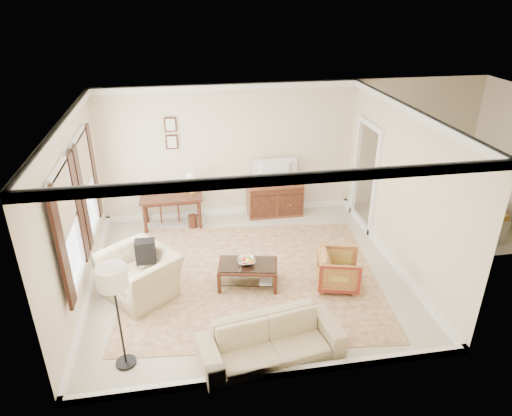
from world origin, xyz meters
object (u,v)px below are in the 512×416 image
object	(u,v)px
sideboard	(275,199)
sofa	(271,336)
writing_desk	(172,201)
striped_armchair	(339,269)
tv	(276,164)
coffee_table	(248,269)
club_armchair	(139,268)

from	to	relation	value
sideboard	sofa	xyz separation A→B (m)	(-0.95, -4.33, 0.01)
writing_desk	striped_armchair	distance (m)	3.89
sideboard	tv	distance (m)	0.84
coffee_table	sofa	bearing A→B (deg)	-88.24
writing_desk	club_armchair	size ratio (longest dim) A/B	1.10
striped_armchair	club_armchair	world-z (taller)	club_armchair
tv	coffee_table	bearing A→B (deg)	68.55
writing_desk	striped_armchair	xyz separation A→B (m)	(2.77, -2.72, -0.24)
tv	sofa	size ratio (longest dim) A/B	0.48
writing_desk	sideboard	world-z (taller)	sideboard
striped_armchair	sofa	world-z (taller)	sofa
club_armchair	striped_armchair	bearing A→B (deg)	45.25
writing_desk	striped_armchair	world-z (taller)	striped_armchair
sideboard	club_armchair	distance (m)	3.77
coffee_table	writing_desk	bearing A→B (deg)	117.50
writing_desk	club_armchair	xyz separation A→B (m)	(-0.54, -2.36, -0.08)
striped_armchair	club_armchair	bearing A→B (deg)	98.77
writing_desk	club_armchair	world-z (taller)	club_armchair
tv	striped_armchair	world-z (taller)	tv
writing_desk	tv	distance (m)	2.35
club_armchair	sideboard	bearing A→B (deg)	93.34
sofa	sideboard	bearing A→B (deg)	67.93
striped_armchair	sofa	distance (m)	2.06
writing_desk	sideboard	size ratio (longest dim) A/B	1.06
coffee_table	sideboard	bearing A→B (deg)	68.70
writing_desk	tv	size ratio (longest dim) A/B	1.38
writing_desk	coffee_table	distance (m)	2.74
sideboard	striped_armchair	world-z (taller)	sideboard
writing_desk	tv	world-z (taller)	tv
sideboard	coffee_table	distance (m)	2.76
tv	sofa	xyz separation A→B (m)	(-0.95, -4.31, -0.83)
striped_armchair	sofa	size ratio (longest dim) A/B	0.36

